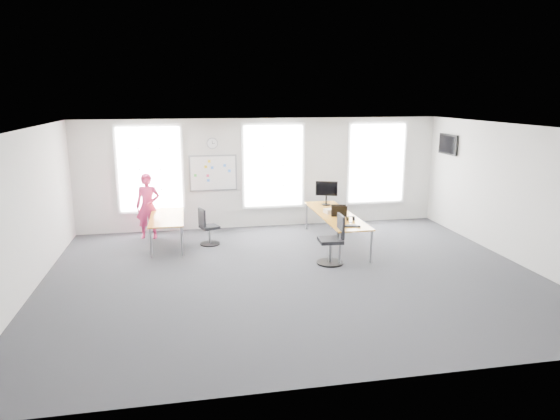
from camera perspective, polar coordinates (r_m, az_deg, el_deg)
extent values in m
plane|color=#26262B|center=(10.34, 1.49, -7.43)|extent=(10.00, 10.00, 0.00)
plane|color=white|center=(9.71, 1.60, 9.41)|extent=(10.00, 10.00, 0.00)
plane|color=silver|center=(13.78, -2.02, 4.22)|extent=(10.00, 0.00, 10.00)
plane|color=silver|center=(6.22, 9.51, -7.06)|extent=(10.00, 0.00, 10.00)
plane|color=silver|center=(10.12, -27.31, -0.50)|extent=(0.00, 10.00, 10.00)
plane|color=silver|center=(12.01, 25.56, 1.61)|extent=(0.00, 10.00, 10.00)
cube|color=silver|center=(13.60, -14.64, 4.53)|extent=(1.60, 0.06, 2.20)
cube|color=silver|center=(13.77, -0.77, 5.06)|extent=(1.60, 0.06, 2.20)
cube|color=silver|center=(14.59, 10.95, 5.28)|extent=(1.60, 0.06, 2.20)
cube|color=orange|center=(12.29, 6.39, -0.55)|extent=(0.83, 3.12, 0.03)
cylinder|color=gray|center=(10.90, 6.86, -4.40)|extent=(0.05, 0.05, 0.73)
cylinder|color=gray|center=(11.13, 10.37, -4.15)|extent=(0.05, 0.05, 0.73)
cylinder|color=gray|center=(13.69, 3.07, -0.71)|extent=(0.05, 0.05, 0.73)
cylinder|color=gray|center=(13.87, 5.93, -0.57)|extent=(0.05, 0.05, 0.73)
cube|color=orange|center=(12.42, -12.80, -0.80)|extent=(0.80, 2.00, 0.03)
cylinder|color=gray|center=(11.62, -14.52, -3.70)|extent=(0.05, 0.05, 0.70)
cylinder|color=gray|center=(11.59, -11.17, -3.57)|extent=(0.05, 0.05, 0.70)
cylinder|color=gray|center=(13.43, -14.06, -1.42)|extent=(0.05, 0.05, 0.70)
cylinder|color=gray|center=(13.40, -11.16, -1.30)|extent=(0.05, 0.05, 0.70)
cylinder|color=black|center=(11.06, 5.72, -6.01)|extent=(0.58, 0.58, 0.03)
cylinder|color=gray|center=(10.98, 5.75, -4.76)|extent=(0.07, 0.07, 0.47)
cube|color=black|center=(10.90, 5.78, -3.47)|extent=(0.52, 0.52, 0.08)
cube|color=black|center=(10.87, 6.97, -1.83)|extent=(0.08, 0.47, 0.50)
cylinder|color=black|center=(12.49, -8.00, -3.83)|extent=(0.49, 0.49, 0.03)
cylinder|color=gray|center=(12.44, -8.03, -2.90)|extent=(0.06, 0.06, 0.40)
cube|color=black|center=(12.38, -8.07, -1.93)|extent=(0.53, 0.53, 0.07)
cube|color=black|center=(12.25, -8.92, -0.84)|extent=(0.18, 0.39, 0.43)
imported|color=#E02F68|center=(13.16, -14.86, 0.43)|extent=(0.66, 0.48, 1.68)
cube|color=white|center=(13.61, -7.65, 4.21)|extent=(1.20, 0.03, 0.90)
cylinder|color=gray|center=(13.51, -7.75, 7.56)|extent=(0.30, 0.04, 0.30)
cube|color=black|center=(14.37, 18.67, 7.12)|extent=(0.06, 0.90, 0.55)
cube|color=black|center=(11.17, 7.80, -1.83)|extent=(0.42, 0.22, 0.02)
ellipsoid|color=black|center=(11.15, 9.04, -1.84)|extent=(0.10, 0.13, 0.04)
cylinder|color=black|center=(11.54, 8.06, -1.38)|extent=(0.09, 0.09, 0.01)
cylinder|color=black|center=(11.66, 7.73, -1.00)|extent=(0.04, 0.09, 0.09)
cylinder|color=black|center=(11.71, 8.41, -0.97)|extent=(0.04, 0.09, 0.09)
cylinder|color=gold|center=(11.66, 7.73, -1.00)|extent=(0.01, 0.10, 0.10)
cube|color=black|center=(11.67, 8.08, -0.74)|extent=(0.17, 0.02, 0.02)
cube|color=black|center=(12.03, 6.70, -0.06)|extent=(0.36, 0.17, 0.29)
cube|color=#F63500|center=(11.96, 6.81, -0.19)|extent=(0.35, 0.18, 0.26)
cube|color=black|center=(11.94, 6.84, -0.16)|extent=(0.37, 0.18, 0.28)
cube|color=#F2E1C1|center=(12.37, 5.81, -0.11)|extent=(0.35, 0.30, 0.10)
cylinder|color=black|center=(13.27, 5.29, 0.62)|extent=(0.23, 0.23, 0.02)
cylinder|color=black|center=(13.25, 5.30, 1.11)|extent=(0.05, 0.05, 0.23)
cube|color=black|center=(13.17, 5.35, 2.46)|extent=(0.56, 0.22, 0.38)
cube|color=black|center=(13.15, 5.37, 2.45)|extent=(0.51, 0.18, 0.34)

